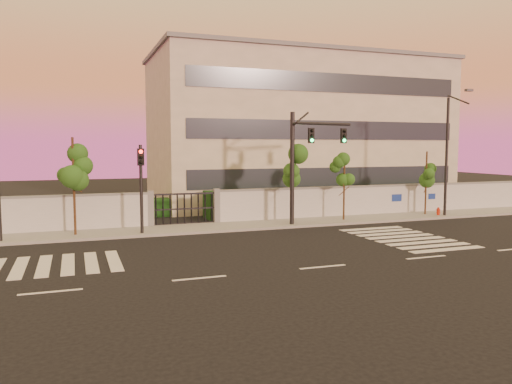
% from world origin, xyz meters
% --- Properties ---
extents(ground, '(120.00, 120.00, 0.00)m').
position_xyz_m(ground, '(0.00, 0.00, 0.00)').
color(ground, black).
rests_on(ground, ground).
extents(sidewalk, '(60.00, 3.00, 0.15)m').
position_xyz_m(sidewalk, '(0.00, 10.50, 0.07)').
color(sidewalk, gray).
rests_on(sidewalk, ground).
extents(perimeter_wall, '(60.00, 0.36, 2.20)m').
position_xyz_m(perimeter_wall, '(0.10, 12.00, 1.07)').
color(perimeter_wall, '#B0B2B7').
rests_on(perimeter_wall, ground).
extents(hedge_row, '(41.00, 4.25, 1.80)m').
position_xyz_m(hedge_row, '(1.17, 14.74, 0.82)').
color(hedge_row, '#0F3413').
rests_on(hedge_row, ground).
extents(institutional_building, '(24.40, 12.40, 12.25)m').
position_xyz_m(institutional_building, '(9.00, 21.99, 6.16)').
color(institutional_building, '#B4AD98').
rests_on(institutional_building, ground).
extents(road_markings, '(57.00, 7.62, 0.02)m').
position_xyz_m(road_markings, '(-1.58, 3.76, 0.01)').
color(road_markings, silver).
rests_on(road_markings, ground).
extents(street_tree_c, '(1.62, 1.29, 5.25)m').
position_xyz_m(street_tree_c, '(-9.16, 10.31, 3.87)').
color(street_tree_c, '#382314').
rests_on(street_tree_c, ground).
extents(street_tree_d, '(1.54, 1.23, 4.99)m').
position_xyz_m(street_tree_d, '(3.37, 10.30, 3.67)').
color(street_tree_d, '#382314').
rests_on(street_tree_d, ground).
extents(street_tree_e, '(1.43, 1.14, 4.32)m').
position_xyz_m(street_tree_e, '(6.86, 10.21, 3.18)').
color(street_tree_e, '#382314').
rests_on(street_tree_e, ground).
extents(street_tree_f, '(1.43, 1.14, 4.44)m').
position_xyz_m(street_tree_f, '(13.46, 10.60, 3.27)').
color(street_tree_f, '#382314').
rests_on(street_tree_f, ground).
extents(traffic_signal_main, '(4.26, 1.08, 6.79)m').
position_xyz_m(traffic_signal_main, '(3.83, 9.60, 4.29)').
color(traffic_signal_main, black).
rests_on(traffic_signal_main, ground).
extents(traffic_signal_secondary, '(0.38, 0.35, 4.87)m').
position_xyz_m(traffic_signal_secondary, '(-5.82, 9.54, 3.09)').
color(traffic_signal_secondary, black).
rests_on(traffic_signal_secondary, ground).
extents(streetlight_east, '(0.50, 2.01, 8.37)m').
position_xyz_m(streetlight_east, '(14.29, 9.47, 4.52)').
color(streetlight_east, black).
rests_on(streetlight_east, ground).
extents(fire_hydrant, '(0.27, 0.25, 0.68)m').
position_xyz_m(fire_hydrant, '(13.95, 9.87, 0.34)').
color(fire_hydrant, '#B5210C').
rests_on(fire_hydrant, ground).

